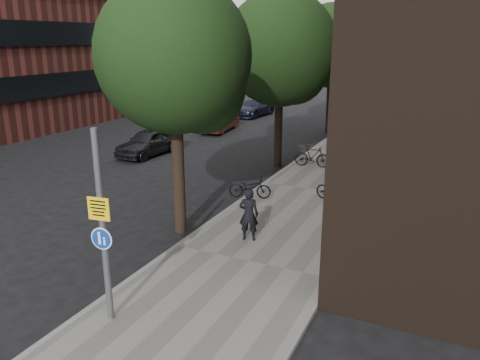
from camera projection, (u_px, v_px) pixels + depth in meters
The scene contains 15 objects.
ground at pixel (172, 331), 9.62m from camera, with size 120.00×120.00×0.00m, color black.
sidewalk at pixel (319, 191), 18.16m from camera, with size 4.50×60.00×0.12m, color slate.
curb_edge at pixel (265, 184), 19.07m from camera, with size 0.15×60.00×0.13m, color slate.
street_tree_near at pixel (179, 62), 13.17m from camera, with size 4.40×4.40×7.50m.
street_tree_mid at pixel (283, 53), 20.53m from camera, with size 5.00×5.00×7.80m.
street_tree_far at pixel (334, 49), 28.33m from camera, with size 5.00×5.00×7.80m.
signpost at pixel (103, 228), 9.26m from camera, with size 0.47×0.14×4.05m.
pedestrian at pixel (249, 214), 13.45m from camera, with size 0.57×0.37×1.56m, color black.
parked_bike_facade_near at pixel (335, 191), 16.72m from camera, with size 0.54×1.56×0.82m, color black.
parked_bike_facade_far at pixel (364, 184), 17.02m from camera, with size 0.52×1.84×1.10m, color black.
parked_bike_curb_near at pixel (250, 187), 17.12m from camera, with size 0.54×1.55×0.82m, color black.
parked_bike_curb_far at pixel (312, 156), 21.24m from camera, with size 0.46×1.64×0.99m, color black.
parked_car_near at pixel (149, 142), 23.85m from camera, with size 1.58×3.93×1.34m, color black.
parked_car_mid at pixel (220, 121), 29.95m from camera, with size 1.36×3.91×1.29m, color maroon.
parked_car_far at pixel (254, 107), 35.82m from camera, with size 1.80×4.44×1.29m, color black.
Camera 1 is at (4.79, -6.91, 5.78)m, focal length 35.00 mm.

